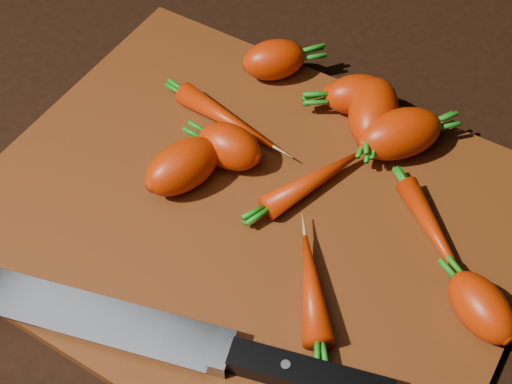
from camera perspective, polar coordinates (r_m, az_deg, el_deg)
The scene contains 15 objects.
ground at distance 0.68m, azimuth -0.44°, elevation -2.37°, with size 2.00×2.00×0.01m, color black.
cutting_board at distance 0.67m, azimuth -0.44°, elevation -1.83°, with size 0.50×0.40×0.01m, color #602C0F.
carrot_0 at distance 0.77m, azimuth 1.46°, elevation 10.53°, with size 0.07×0.04×0.04m, color #C52700.
carrot_1 at distance 0.69m, azimuth -2.15°, elevation 3.66°, with size 0.07×0.04×0.04m, color #C52700.
carrot_2 at distance 0.72m, azimuth 9.37°, elevation 6.34°, with size 0.09×0.05×0.05m, color #C52700.
carrot_3 at distance 0.67m, azimuth -5.87°, elevation 2.07°, with size 0.08×0.05×0.05m, color #C52700.
carrot_4 at distance 0.74m, azimuth 8.03°, elevation 7.76°, with size 0.07×0.04×0.04m, color #C52700.
carrot_5 at distance 0.75m, azimuth 7.23°, elevation 7.62°, with size 0.05×0.03×0.03m, color #C52700.
carrot_6 at distance 0.62m, azimuth 17.57°, elevation -8.78°, with size 0.07×0.04×0.04m, color #C52700.
carrot_7 at distance 0.68m, azimuth 4.86°, elevation 1.05°, with size 0.12×0.02×0.02m, color #C52700.
carrot_8 at distance 0.66m, azimuth 14.23°, elevation -3.41°, with size 0.12×0.02×0.02m, color #C52700.
carrot_9 at distance 0.61m, azimuth 4.47°, elevation -7.61°, with size 0.10×0.03×0.03m, color #C52700.
carrot_10 at distance 0.73m, azimuth -2.36°, elevation 5.89°, with size 0.12×0.02×0.02m, color #C52700.
carrot_11 at distance 0.71m, azimuth 11.45°, elevation 4.58°, with size 0.09×0.05×0.05m, color #C52700.
knife at distance 0.61m, azimuth -11.74°, elevation -10.09°, with size 0.37×0.13×0.02m.
Camera 1 is at (0.21, -0.33, 0.55)m, focal length 50.00 mm.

